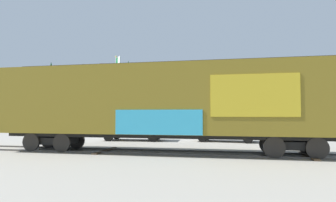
{
  "coord_description": "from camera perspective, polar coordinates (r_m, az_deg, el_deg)",
  "views": [
    {
      "loc": [
        1.52,
        -13.76,
        1.87
      ],
      "look_at": [
        -0.8,
        0.83,
        2.55
      ],
      "focal_mm": 30.73,
      "sensor_mm": 36.0,
      "label": 1
    }
  ],
  "objects": [
    {
      "name": "ground_plane",
      "position": [
        13.97,
        2.76,
        -10.33
      ],
      "size": [
        260.0,
        260.0,
        0.0
      ],
      "primitive_type": "plane",
      "color": "gray"
    },
    {
      "name": "hillside",
      "position": [
        86.69,
        7.96,
        0.66
      ],
      "size": [
        143.11,
        33.09,
        17.67
      ],
      "color": "silver",
      "rests_on": "ground_plane"
    },
    {
      "name": "track",
      "position": [
        13.86,
        4.95,
        -10.22
      ],
      "size": [
        60.01,
        4.12,
        0.08
      ],
      "color": "#4C4742",
      "rests_on": "ground_plane"
    },
    {
      "name": "flagpole",
      "position": [
        28.42,
        -10.16,
        3.6
      ],
      "size": [
        0.94,
        1.37,
        7.63
      ],
      "color": "silver",
      "rests_on": "ground_plane"
    },
    {
      "name": "freight_car",
      "position": [
        13.98,
        -0.88,
        -0.07
      ],
      "size": [
        16.32,
        3.38,
        4.42
      ],
      "color": "olive",
      "rests_on": "ground_plane"
    },
    {
      "name": "parked_car_silver",
      "position": [
        20.78,
        -6.99,
        -5.43
      ],
      "size": [
        4.61,
        2.01,
        1.64
      ],
      "color": "#B7BABF",
      "rests_on": "ground_plane"
    },
    {
      "name": "parked_car_white",
      "position": [
        20.12,
        11.4,
        -5.55
      ],
      "size": [
        4.52,
        2.38,
        1.65
      ],
      "color": "silver",
      "rests_on": "ground_plane"
    }
  ]
}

